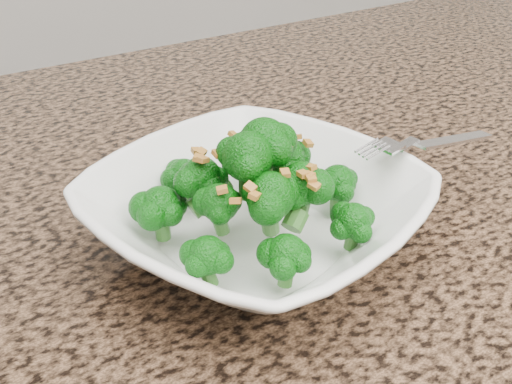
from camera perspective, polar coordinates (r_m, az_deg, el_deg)
granite_counter at (r=0.54m, az=7.18°, el=-5.43°), size 1.64×1.04×0.03m
bowl at (r=0.50m, az=-0.00°, el=-1.95°), size 0.31×0.31×0.06m
broccoli_pile at (r=0.47m, az=-0.00°, el=4.49°), size 0.22×0.22×0.06m
garlic_topping at (r=0.45m, az=-0.00°, el=8.47°), size 0.13×0.13×0.01m
fork at (r=0.54m, az=13.57°, el=4.20°), size 0.17×0.05×0.01m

